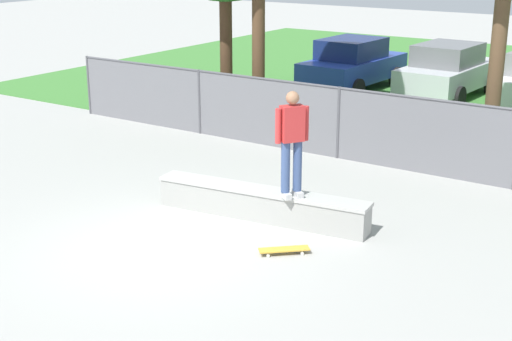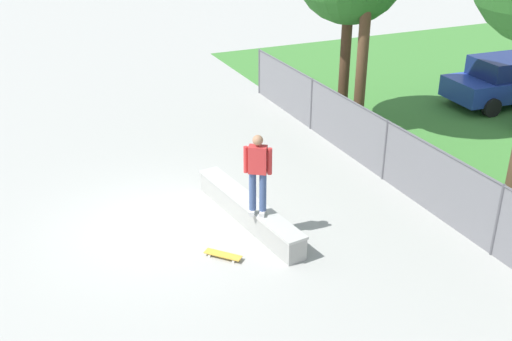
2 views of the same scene
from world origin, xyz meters
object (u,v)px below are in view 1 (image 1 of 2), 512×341
(concrete_ledge, at_px, (261,204))
(car_silver, at_px, (448,70))
(car_blue, at_px, (353,64))
(skateboarder, at_px, (292,139))
(skateboard, at_px, (284,250))

(concrete_ledge, bearing_deg, car_silver, 94.43)
(concrete_ledge, height_order, car_blue, car_blue)
(concrete_ledge, distance_m, car_silver, 11.91)
(car_blue, bearing_deg, skateboarder, -68.15)
(concrete_ledge, bearing_deg, skateboard, -43.23)
(skateboard, xyz_separation_m, car_blue, (-5.05, 12.38, 0.77))
(car_silver, bearing_deg, skateboard, -80.98)
(skateboarder, distance_m, car_silver, 12.05)
(car_blue, height_order, car_silver, same)
(skateboard, height_order, car_silver, car_silver)
(skateboarder, relative_size, skateboard, 2.52)
(car_blue, bearing_deg, concrete_ledge, -70.91)
(skateboard, bearing_deg, concrete_ledge, 136.77)
(concrete_ledge, height_order, skateboarder, skateboarder)
(skateboarder, relative_size, car_silver, 0.42)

